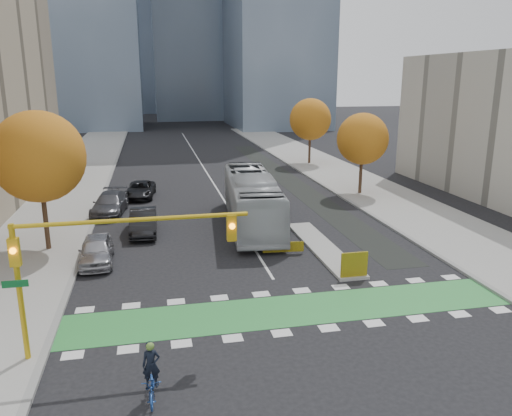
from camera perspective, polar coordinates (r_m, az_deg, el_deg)
name	(u,v)px	position (r m, az deg, el deg)	size (l,w,h in m)	color
ground	(302,326)	(21.29, 5.34, -13.28)	(300.00, 300.00, 0.00)	black
sidewalk_west	(48,215)	(39.93, -22.71, -0.79)	(7.00, 120.00, 0.15)	gray
sidewalk_east	(386,198)	(43.65, 14.60, 1.13)	(7.00, 120.00, 0.15)	gray
curb_west	(97,213)	(39.40, -17.72, -0.54)	(0.30, 120.00, 0.16)	gray
curb_east	(347,200)	(42.22, 10.34, 0.92)	(0.30, 120.00, 0.16)	gray
bike_crossing	(292,310)	(22.56, 4.19, -11.53)	(20.00, 3.00, 0.01)	#2C873A
centre_line	(202,165)	(59.04, -6.19, 4.92)	(0.15, 70.00, 0.01)	silver
bike_lane_paint	(286,179)	(50.69, 3.47, 3.36)	(2.50, 50.00, 0.01)	black
median_island	(322,247)	(30.28, 7.58, -4.48)	(1.60, 10.00, 0.16)	gray
hazard_board	(354,265)	(25.84, 11.16, -6.36)	(1.40, 0.12, 1.30)	yellow
tree_west	(39,157)	(30.86, -23.59, 5.38)	(5.20, 5.20, 8.22)	#332114
tree_east_near	(363,139)	(43.97, 12.08, 7.73)	(4.40, 4.40, 7.08)	#332114
tree_east_far	(310,119)	(59.00, 6.23, 10.04)	(4.80, 4.80, 7.65)	#332114
traffic_signal_west	(93,251)	(18.51, -18.09, -4.75)	(8.53, 0.56, 5.20)	#BF9914
cyclist	(152,380)	(17.04, -11.79, -18.72)	(0.66, 1.75, 2.00)	#1F438F
bus	(252,200)	(34.29, -0.48, 0.95)	(3.04, 12.99, 3.62)	#AFB4B7
parked_car_a	(96,250)	(28.92, -17.78, -4.61)	(1.77, 4.40, 1.50)	#A4A3A9
parked_car_b	(143,222)	(33.51, -12.75, -1.55)	(1.68, 4.82, 1.59)	black
parked_car_c	(110,204)	(38.92, -16.37, 0.47)	(2.21, 5.43, 1.58)	#4E4E53
parked_car_d	(140,190)	(43.70, -13.07, 2.05)	(2.23, 4.84, 1.34)	black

